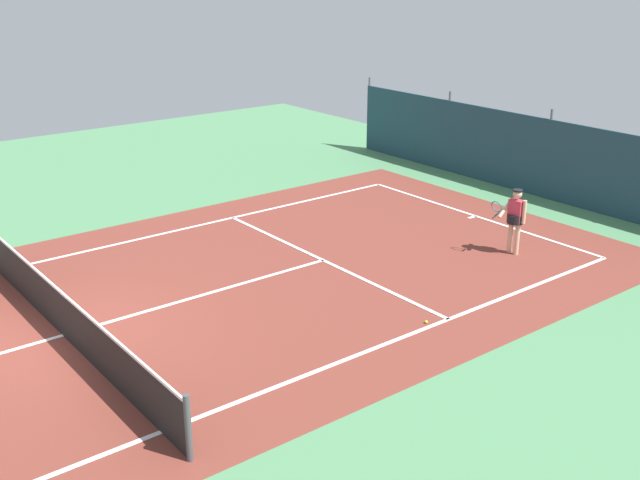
# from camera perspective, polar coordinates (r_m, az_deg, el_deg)

# --- Properties ---
(ground_plane) EXTENTS (36.00, 36.00, 0.00)m
(ground_plane) POSITION_cam_1_polar(r_m,az_deg,el_deg) (15.86, -18.40, -6.72)
(ground_plane) COLOR #4C8456
(court_surface) EXTENTS (11.02, 26.60, 0.01)m
(court_surface) POSITION_cam_1_polar(r_m,az_deg,el_deg) (15.86, -18.41, -6.71)
(court_surface) COLOR brown
(court_surface) RESTS_ON ground
(tennis_net) EXTENTS (10.12, 0.10, 1.10)m
(tennis_net) POSITION_cam_1_polar(r_m,az_deg,el_deg) (15.64, -18.61, -5.05)
(tennis_net) COLOR black
(tennis_net) RESTS_ON ground
(back_fence) EXTENTS (16.30, 0.98, 2.70)m
(back_fence) POSITION_cam_1_polar(r_m,az_deg,el_deg) (24.77, 16.91, 4.72)
(back_fence) COLOR #1E3D4C
(back_fence) RESTS_ON ground
(tennis_player) EXTENTS (0.68, 0.78, 1.64)m
(tennis_player) POSITION_cam_1_polar(r_m,az_deg,el_deg) (19.37, 14.21, 1.70)
(tennis_player) COLOR #D8AD8C
(tennis_player) RESTS_ON ground
(tennis_ball_near_player) EXTENTS (0.07, 0.07, 0.07)m
(tennis_ball_near_player) POSITION_cam_1_polar(r_m,az_deg,el_deg) (15.66, 7.85, -6.01)
(tennis_ball_near_player) COLOR #CCDB33
(tennis_ball_near_player) RESTS_ON ground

